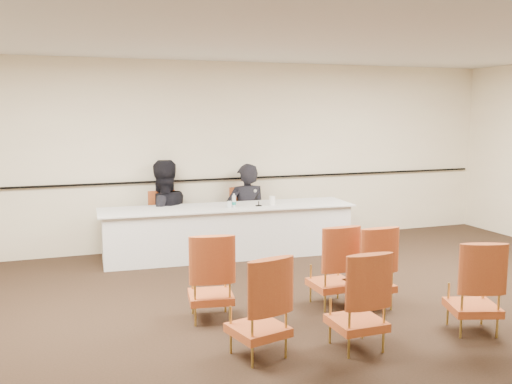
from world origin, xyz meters
TOP-DOWN VIEW (x-y plane):
  - floor at (0.00, 0.00)m, footprint 10.00×10.00m
  - ceiling at (0.00, 0.00)m, footprint 10.00×10.00m
  - wall_back at (0.00, 4.00)m, footprint 10.00×0.04m
  - wall_rail at (0.00, 3.96)m, footprint 9.80×0.04m
  - panel_table at (-0.12, 3.20)m, footprint 3.90×1.11m
  - panelist_main at (0.36, 3.74)m, footprint 0.69×0.49m
  - panelist_main_chair at (0.36, 3.74)m, footprint 0.53×0.53m
  - panelist_second at (-1.01, 3.82)m, footprint 1.11×0.95m
  - panelist_second_chair at (-1.01, 3.82)m, footprint 0.53×0.53m
  - papers at (0.27, 3.07)m, footprint 0.33×0.26m
  - microphone at (0.32, 3.04)m, footprint 0.10×0.18m
  - water_bottle at (-0.06, 3.10)m, footprint 0.08×0.08m
  - drinking_glass at (-0.14, 3.07)m, footprint 0.08×0.08m
  - coffee_cup at (0.55, 3.08)m, footprint 0.11×0.11m
  - aud_chair_front_left at (-1.09, 0.69)m, footprint 0.57×0.57m
  - aud_chair_front_mid at (0.33, 0.64)m, footprint 0.51×0.51m
  - aud_chair_front_right at (0.70, 0.45)m, footprint 0.50×0.50m
  - aud_chair_back_left at (-0.93, -0.35)m, footprint 0.60×0.60m
  - aud_chair_back_mid at (-0.01, -0.50)m, footprint 0.51×0.51m
  - aud_chair_back_right at (1.30, -0.53)m, footprint 0.63×0.63m

SIDE VIEW (x-z plane):
  - floor at x=0.00m, z-range 0.00..0.00m
  - panel_table at x=-0.12m, z-range 0.00..0.77m
  - panelist_main at x=0.36m, z-range -0.44..1.36m
  - panelist_second at x=-1.01m, z-range -0.52..1.45m
  - panelist_main_chair at x=0.36m, z-range 0.00..0.95m
  - panelist_second_chair at x=-1.01m, z-range 0.00..0.95m
  - aud_chair_front_left at x=-1.09m, z-range 0.00..0.95m
  - aud_chair_front_mid at x=0.33m, z-range 0.00..0.95m
  - aud_chair_front_right at x=0.70m, z-range 0.00..0.95m
  - aud_chair_back_left at x=-0.93m, z-range 0.00..0.95m
  - aud_chair_back_mid at x=-0.01m, z-range 0.00..0.95m
  - aud_chair_back_right at x=1.30m, z-range 0.00..0.95m
  - papers at x=0.27m, z-range 0.77..0.78m
  - drinking_glass at x=-0.14m, z-range 0.77..0.87m
  - coffee_cup at x=0.55m, z-range 0.77..0.91m
  - water_bottle at x=-0.06m, z-range 0.77..0.98m
  - microphone at x=0.32m, z-range 0.77..1.02m
  - wall_rail at x=0.00m, z-range 1.09..1.11m
  - wall_back at x=0.00m, z-range 0.00..3.00m
  - ceiling at x=0.00m, z-range 3.00..3.00m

